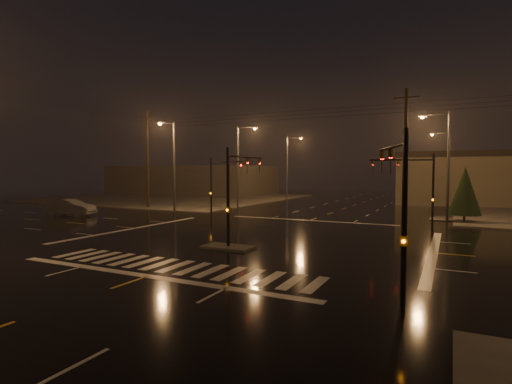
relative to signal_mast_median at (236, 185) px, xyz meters
The scene contains 20 objects.
ground 4.85m from the signal_mast_median, 90.00° to the left, with size 140.00×140.00×0.00m, color black.
sidewalk_nw 44.80m from the signal_mast_median, 132.21° to the left, with size 36.00×36.00×0.12m, color #42403B.
median_island 3.79m from the signal_mast_median, 90.00° to the right, with size 3.00×1.60×0.15m, color #42403B.
crosswalk 7.01m from the signal_mast_median, 90.00° to the right, with size 15.00×2.60×0.01m, color beige.
stop_bar_near 8.77m from the signal_mast_median, 90.00° to the right, with size 16.00×0.50×0.01m, color beige.
stop_bar_far 14.56m from the signal_mast_median, 90.00° to the left, with size 16.00×0.50×0.01m, color beige.
commercial_block 57.07m from the signal_mast_median, 127.83° to the left, with size 30.00×18.00×5.60m, color #3B3634.
signal_mast_median is the anchor object (origin of this frame).
signal_mast_ne 16.27m from the signal_mast_median, 54.28° to the left, with size 4.84×1.86×6.00m.
signal_mast_nw 16.27m from the signal_mast_median, 125.72° to the left, with size 4.84×1.86×6.00m.
signal_mast_se 12.22m from the signal_mast_median, 33.15° to the right, with size 1.55×3.87×6.00m.
streetlight_1 23.94m from the signal_mast_median, 117.96° to the left, with size 2.77×0.32×10.00m.
streetlight_2 38.78m from the signal_mast_median, 106.79° to the left, with size 2.77×0.32×10.00m.
streetlight_3 22.20m from the signal_mast_median, 59.61° to the left, with size 2.77×0.32×10.00m.
streetlight_4 40.69m from the signal_mast_median, 74.03° to the left, with size 2.77×0.32×10.00m.
streetlight_5 21.53m from the signal_mast_median, 138.30° to the left, with size 0.32×2.77×10.00m.
utility_pole_0 27.95m from the signal_mast_median, 142.19° to the left, with size 2.20×0.32×12.00m.
utility_pole_1 19.00m from the signal_mast_median, 64.89° to the left, with size 2.20×0.32×12.00m.
conifer_0 22.73m from the signal_mast_median, 55.44° to the left, with size 2.76×2.76×5.01m.
car_crossing 24.86m from the signal_mast_median, 163.19° to the left, with size 1.80×5.17×1.70m, color #5A5C61.
Camera 1 is at (11.90, -24.34, 4.60)m, focal length 28.00 mm.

